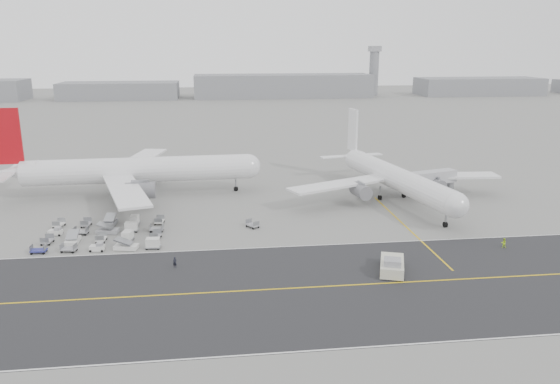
{
  "coord_description": "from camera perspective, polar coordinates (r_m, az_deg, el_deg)",
  "views": [
    {
      "loc": [
        -4.26,
        -85.45,
        32.05
      ],
      "look_at": [
        7.71,
        12.0,
        5.46
      ],
      "focal_mm": 35.0,
      "sensor_mm": 36.0,
      "label": 1
    }
  ],
  "objects": [
    {
      "name": "horizon_buildings",
      "position": [
        348.62,
        -1.36,
        9.87
      ],
      "size": [
        520.0,
        28.0,
        28.0
      ],
      "primitive_type": null,
      "color": "gray",
      "rests_on": "ground"
    },
    {
      "name": "ground_crew_b",
      "position": [
        96.37,
        22.33,
        -4.95
      ],
      "size": [
        0.94,
        0.83,
        1.64
      ],
      "primitive_type": "imported",
      "rotation": [
        0.0,
        0.0,
        2.84
      ],
      "color": "#BAE91B",
      "rests_on": "ground"
    },
    {
      "name": "airliner_b",
      "position": [
        118.32,
        11.78,
        1.56
      ],
      "size": [
        47.85,
        48.79,
        16.97
      ],
      "rotation": [
        0.0,
        0.0,
        0.18
      ],
      "color": "white",
      "rests_on": "ground"
    },
    {
      "name": "stray_dolly",
      "position": [
        99.2,
        -2.89,
        -3.72
      ],
      "size": [
        2.56,
        2.75,
        1.45
      ],
      "primitive_type": null,
      "rotation": [
        0.0,
        0.0,
        0.64
      ],
      "color": "silver",
      "rests_on": "ground"
    },
    {
      "name": "taxiway",
      "position": [
        75.26,
        0.76,
        -10.05
      ],
      "size": [
        220.0,
        59.0,
        0.03
      ],
      "color": "#2B2B2E",
      "rests_on": "ground"
    },
    {
      "name": "ground",
      "position": [
        91.36,
        -3.9,
        -5.42
      ],
      "size": [
        700.0,
        700.0,
        0.0
      ],
      "primitive_type": "plane",
      "color": "gray",
      "rests_on": "ground"
    },
    {
      "name": "airliner_a",
      "position": [
        123.01,
        -15.23,
        2.21
      ],
      "size": [
        56.78,
        56.1,
        19.58
      ],
      "rotation": [
        0.0,
        0.0,
        1.61
      ],
      "color": "white",
      "rests_on": "ground"
    },
    {
      "name": "ground_crew_a",
      "position": [
        83.0,
        -10.93,
        -7.24
      ],
      "size": [
        0.7,
        0.56,
        1.66
      ],
      "primitive_type": "imported",
      "rotation": [
        0.0,
        0.0,
        -0.31
      ],
      "color": "black",
      "rests_on": "ground"
    },
    {
      "name": "pushback_tug",
      "position": [
        81.5,
        11.63,
        -7.53
      ],
      "size": [
        5.28,
        9.1,
        2.58
      ],
      "rotation": [
        0.0,
        0.0,
        -0.32
      ],
      "color": "beige",
      "rests_on": "ground"
    },
    {
      "name": "jet_bridge",
      "position": [
        120.31,
        14.92,
        1.27
      ],
      "size": [
        16.28,
        7.27,
        6.1
      ],
      "rotation": [
        0.0,
        0.0,
        0.28
      ],
      "color": "gray",
      "rests_on": "ground"
    },
    {
      "name": "gse_cluster",
      "position": [
        98.94,
        -17.88,
        -4.51
      ],
      "size": [
        27.07,
        22.45,
        1.85
      ],
      "primitive_type": null,
      "rotation": [
        0.0,
        0.0,
        -0.1
      ],
      "color": "#9B9BA0",
      "rests_on": "ground"
    },
    {
      "name": "control_tower",
      "position": [
        365.97,
        9.79,
        12.47
      ],
      "size": [
        7.0,
        7.0,
        31.25
      ],
      "color": "gray",
      "rests_on": "ground"
    }
  ]
}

